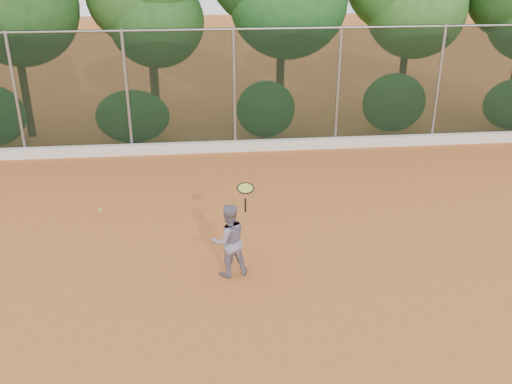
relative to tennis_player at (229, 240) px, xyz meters
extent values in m
plane|color=#BC642C|center=(0.58, -0.13, -0.70)|extent=(80.00, 80.00, 0.00)
cube|color=white|center=(0.58, 6.69, -0.55)|extent=(24.00, 0.20, 0.30)
imported|color=gray|center=(0.00, 0.00, 0.00)|extent=(0.80, 0.70, 1.40)
cube|color=black|center=(0.58, 6.87, 1.05)|extent=(24.00, 0.01, 3.50)
cylinder|color=gray|center=(0.58, 6.87, 2.75)|extent=(24.00, 0.06, 0.06)
cylinder|color=gray|center=(-5.42, 6.87, 1.05)|extent=(0.09, 0.09, 3.50)
cylinder|color=gray|center=(-2.42, 6.87, 1.05)|extent=(0.09, 0.09, 3.50)
cylinder|color=gray|center=(0.58, 6.87, 1.05)|extent=(0.09, 0.09, 3.50)
cylinder|color=gray|center=(3.58, 6.87, 1.05)|extent=(0.09, 0.09, 3.50)
cylinder|color=gray|center=(6.58, 6.87, 1.05)|extent=(0.09, 0.09, 3.50)
cylinder|color=#3F2A18|center=(-5.72, 8.77, 0.75)|extent=(0.24, 0.24, 2.90)
ellipsoid|color=#2E5F24|center=(-5.52, 8.67, 3.20)|extent=(3.50, 2.90, 3.40)
cylinder|color=#49341C|center=(-1.82, 9.17, 0.50)|extent=(0.28, 0.28, 2.40)
ellipsoid|color=#214F1B|center=(-1.62, 9.07, 2.70)|extent=(2.90, 2.40, 2.80)
cylinder|color=#3C2917|center=(2.18, 8.87, 0.80)|extent=(0.26, 0.26, 3.00)
ellipsoid|color=#2C732C|center=(2.38, 8.77, 3.30)|extent=(3.60, 3.00, 3.50)
cylinder|color=#3C2817|center=(6.28, 9.07, 0.65)|extent=(0.24, 0.24, 2.70)
ellipsoid|color=#2D6221|center=(6.48, 8.97, 3.00)|extent=(3.20, 2.70, 3.10)
ellipsoid|color=#306C29|center=(-2.42, 7.67, 0.15)|extent=(2.20, 1.16, 1.60)
ellipsoid|color=#30752C|center=(1.58, 7.67, 0.25)|extent=(1.80, 1.04, 1.76)
ellipsoid|color=#36702A|center=(5.58, 7.67, 0.35)|extent=(2.00, 1.10, 1.84)
cylinder|color=black|center=(0.30, -0.11, 0.74)|extent=(0.04, 0.13, 0.31)
torus|color=black|center=(0.30, -0.17, 1.09)|extent=(0.32, 0.32, 0.11)
cylinder|color=#B6C53A|center=(0.30, -0.17, 1.09)|extent=(0.27, 0.26, 0.08)
sphere|color=#ACCD2E|center=(-2.26, 0.26, 0.60)|extent=(0.07, 0.07, 0.07)
camera|label=1|loc=(-0.44, -9.06, 4.98)|focal=40.00mm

